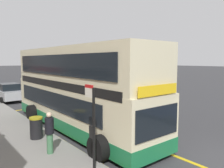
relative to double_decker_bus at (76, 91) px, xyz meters
name	(u,v)px	position (x,y,z in m)	size (l,w,h in m)	color
ground_plane	(7,85)	(2.46, 24.96, -2.07)	(260.00, 260.00, 0.00)	#333335
double_decker_bus	(76,91)	(0.00, 0.00, 0.00)	(3.20, 11.23, 4.40)	beige
bus_bay_markings	(77,130)	(-0.12, -0.22, -2.06)	(2.84, 13.94, 0.01)	gold
bus_stop_sign	(93,122)	(-2.11, -4.72, -0.28)	(0.09, 0.51, 2.81)	black
parked_car_navy_far	(69,84)	(7.01, 14.21, -1.27)	(2.09, 4.20, 1.62)	navy
parked_car_silver_distant	(9,92)	(-0.64, 11.29, -1.27)	(2.09, 4.20, 1.62)	#B2B5BA
pedestrian_waiting_near_sign	(50,131)	(-2.61, -2.50, -1.05)	(0.34, 0.34, 1.62)	#3F724C
litter_bin	(36,128)	(-2.42, -0.50, -1.42)	(0.59, 0.59, 0.99)	black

